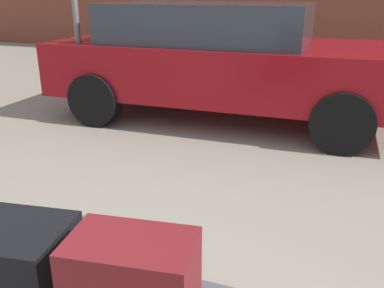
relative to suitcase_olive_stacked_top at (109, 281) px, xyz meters
name	(u,v)px	position (x,y,z in m)	size (l,w,h in m)	color
suitcase_olive_stacked_top	(109,281)	(0.00, 0.00, 0.00)	(0.58, 0.39, 0.27)	#4C5128
duffel_bag_black_topmost_pile	(14,264)	(-0.12, -0.34, 0.29)	(0.35, 0.28, 0.27)	black
parked_car	(223,58)	(-0.69, 3.92, 0.29)	(4.34, 2.00, 1.42)	maroon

